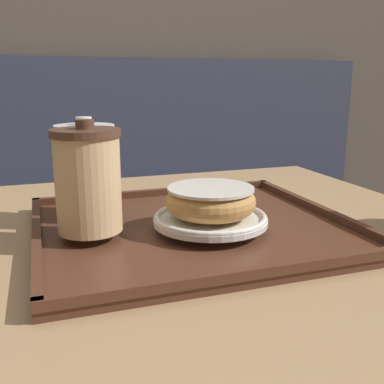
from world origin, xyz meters
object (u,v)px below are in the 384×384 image
at_px(coffee_cup_front, 88,180).
at_px(coffee_cup_rear, 86,167).
at_px(donut_chocolate_glazed, 211,200).
at_px(spoon, 217,194).

relative_size(coffee_cup_front, coffee_cup_rear, 1.03).
bearing_deg(coffee_cup_rear, donut_chocolate_glazed, -39.51).
relative_size(coffee_cup_rear, donut_chocolate_glazed, 1.13).
xyz_separation_m(coffee_cup_rear, donut_chocolate_glazed, (0.16, -0.13, -0.03)).
bearing_deg(donut_chocolate_glazed, spoon, 64.36).
xyz_separation_m(coffee_cup_front, coffee_cup_rear, (0.01, 0.11, -0.00)).
height_order(coffee_cup_front, donut_chocolate_glazed, coffee_cup_front).
relative_size(donut_chocolate_glazed, spoon, 1.02).
distance_m(coffee_cup_rear, spoon, 0.23).
height_order(donut_chocolate_glazed, spoon, donut_chocolate_glazed).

